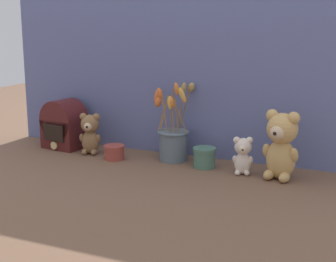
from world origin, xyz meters
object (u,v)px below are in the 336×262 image
teddy_bear_medium (90,133)px  vintage_radio (64,125)px  flower_vase (174,138)px  teddy_bear_small (243,155)px  decorative_tin_tall (204,157)px  decorative_tin_short (114,152)px  teddy_bear_large (281,144)px

teddy_bear_medium → vintage_radio: bearing=165.0°
flower_vase → vintage_radio: flower_vase is taller
vintage_radio → teddy_bear_medium: bearing=-15.0°
flower_vase → teddy_bear_small: bearing=-12.2°
vintage_radio → teddy_bear_small: bearing=-4.1°
teddy_bear_medium → decorative_tin_tall: bearing=1.2°
teddy_bear_small → flower_vase: size_ratio=0.44×
flower_vase → decorative_tin_tall: bearing=-15.1°
teddy_bear_medium → vintage_radio: 0.16m
teddy_bear_small → vintage_radio: 0.79m
teddy_bear_medium → decorative_tin_short: teddy_bear_medium is taller
decorative_tin_tall → teddy_bear_large: bearing=-5.1°
teddy_bear_small → flower_vase: bearing=167.8°
teddy_bear_medium → flower_vase: size_ratio=0.54×
decorative_tin_tall → decorative_tin_short: size_ratio=1.05×
teddy_bear_small → decorative_tin_tall: bearing=170.5°
teddy_bear_large → decorative_tin_tall: (-0.28, 0.03, -0.09)m
teddy_bear_medium → teddy_bear_small: size_ratio=1.23×
vintage_radio → decorative_tin_short: 0.30m
teddy_bear_large → teddy_bear_small: size_ratio=1.76×
teddy_bear_large → decorative_tin_tall: bearing=174.9°
flower_vase → decorative_tin_short: 0.24m
teddy_bear_large → decorative_tin_tall: teddy_bear_large is taller
decorative_tin_short → teddy_bear_small: bearing=1.8°
teddy_bear_small → flower_vase: flower_vase is taller
teddy_bear_large → teddy_bear_small: 0.14m
decorative_tin_short → flower_vase: bearing=19.9°
teddy_bear_medium → flower_vase: 0.35m
teddy_bear_medium → teddy_bear_small: teddy_bear_medium is taller
teddy_bear_large → decorative_tin_tall: size_ratio=2.80×
vintage_radio → decorative_tin_short: (0.28, -0.07, -0.07)m
vintage_radio → teddy_bear_large: bearing=-3.5°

